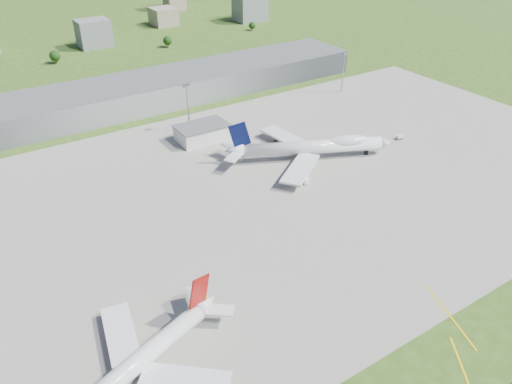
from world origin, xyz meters
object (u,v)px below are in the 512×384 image
airliner_red_twin (136,365)px  van_white_near (305,180)px  van_white_far (400,137)px  airliner_blue_quad (313,147)px  tug_yellow (205,302)px

airliner_red_twin → van_white_near: bearing=-169.8°
airliner_red_twin → van_white_near: size_ratio=10.30×
van_white_near → van_white_far: bearing=-69.9°
airliner_red_twin → airliner_blue_quad: 141.89m
tug_yellow → van_white_far: bearing=3.0°
airliner_blue_quad → van_white_near: airliner_blue_quad is taller
van_white_far → airliner_blue_quad: bearing=173.9°
airliner_red_twin → van_white_far: airliner_red_twin is taller
airliner_red_twin → tug_yellow: airliner_red_twin is taller
van_white_far → tug_yellow: bearing=-157.5°
airliner_red_twin → airliner_blue_quad: bearing=-167.4°
airliner_blue_quad → tug_yellow: 110.06m
airliner_red_twin → van_white_far: size_ratio=15.51×
tug_yellow → van_white_near: size_ratio=0.65×
van_white_near → tug_yellow: bearing=133.6°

